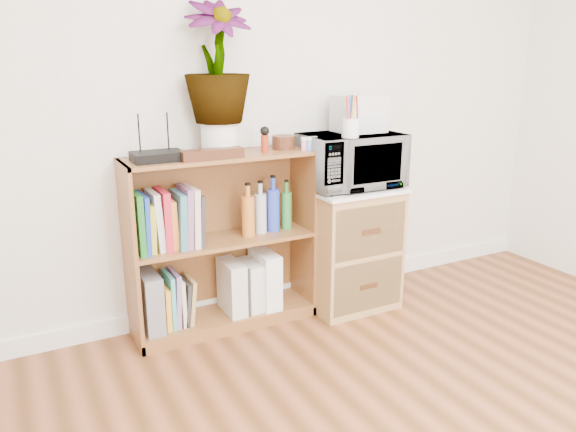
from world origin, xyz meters
TOP-DOWN VIEW (x-y plane):
  - skirting_board at (0.00, 2.24)m, footprint 4.00×0.02m
  - bookshelf at (-0.35, 2.10)m, footprint 1.00×0.30m
  - wicker_unit at (0.40, 2.02)m, footprint 0.50×0.45m
  - microwave at (0.40, 2.02)m, footprint 0.55×0.38m
  - pen_cup at (0.31, 1.90)m, footprint 0.09×0.09m
  - small_appliance at (0.48, 2.07)m, footprint 0.26×0.22m
  - router at (-0.67, 2.08)m, footprint 0.24×0.17m
  - white_bowl at (-0.59, 2.07)m, footprint 0.13×0.13m
  - plant_pot at (-0.34, 2.12)m, footprint 0.19×0.19m
  - potted_plant at (-0.34, 2.12)m, footprint 0.33×0.33m
  - trinket_box at (-0.43, 2.00)m, footprint 0.31×0.08m
  - kokeshi_doll at (-0.11, 2.06)m, footprint 0.04×0.04m
  - wooden_bowl at (0.02, 2.11)m, footprint 0.12×0.12m
  - paint_jars at (0.12, 2.01)m, footprint 0.11×0.04m
  - file_box at (-0.76, 2.10)m, footprint 0.09×0.25m
  - magazine_holder_left at (-0.31, 2.09)m, footprint 0.09×0.23m
  - magazine_holder_mid at (-0.20, 2.09)m, footprint 0.09×0.22m
  - magazine_holder_right at (-0.11, 2.09)m, footprint 0.10×0.25m
  - cookbooks at (-0.64, 2.10)m, footprint 0.34×0.20m
  - liquor_bottles at (-0.10, 2.10)m, footprint 0.31×0.07m
  - lower_books at (-0.62, 2.10)m, footprint 0.17×0.19m

SIDE VIEW (x-z plane):
  - skirting_board at x=0.00m, z-range 0.00..0.10m
  - lower_books at x=-0.62m, z-range 0.05..0.34m
  - magazine_holder_mid at x=-0.20m, z-range 0.07..0.34m
  - magazine_holder_left at x=-0.31m, z-range 0.07..0.36m
  - file_box at x=-0.76m, z-range 0.07..0.38m
  - magazine_holder_right at x=-0.11m, z-range 0.07..0.39m
  - wicker_unit at x=0.40m, z-range 0.00..0.70m
  - bookshelf at x=-0.35m, z-range 0.00..0.95m
  - liquor_bottles at x=-0.10m, z-range 0.49..0.79m
  - cookbooks at x=-0.64m, z-range 0.49..0.80m
  - microwave at x=0.40m, z-range 0.72..1.02m
  - white_bowl at x=-0.59m, z-range 0.95..0.98m
  - router at x=-0.67m, z-range 0.95..0.99m
  - trinket_box at x=-0.43m, z-range 0.95..1.00m
  - paint_jars at x=0.12m, z-range 0.95..1.01m
  - wooden_bowl at x=0.02m, z-range 0.95..1.02m
  - kokeshi_doll at x=-0.11m, z-range 0.95..1.04m
  - plant_pot at x=-0.34m, z-range 0.95..1.11m
  - pen_cup at x=0.31m, z-range 1.02..1.12m
  - small_appliance at x=0.48m, z-range 1.02..1.22m
  - potted_plant at x=-0.34m, z-range 1.11..1.71m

